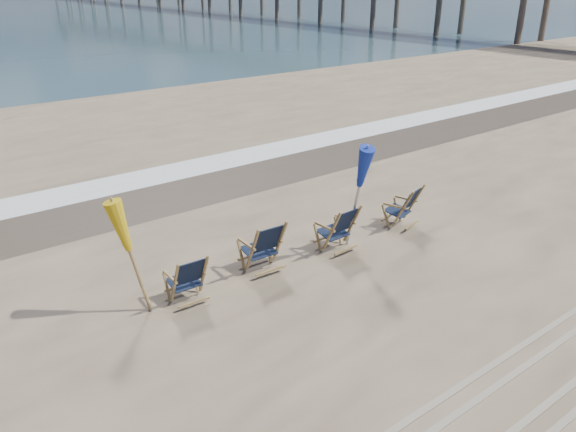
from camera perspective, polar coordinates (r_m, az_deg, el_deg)
name	(u,v)px	position (r m, az deg, el deg)	size (l,w,h in m)	color
surf_foam	(154,176)	(15.97, -13.42, 3.99)	(200.00, 1.40, 0.01)	silver
wet_sand_strip	(180,191)	(14.69, -10.96, 2.48)	(200.00, 2.60, 0.00)	#42362A
tire_tracks	(517,398)	(8.35, 22.27, -16.73)	(80.00, 1.30, 0.01)	gray
beach_chair_0	(204,276)	(9.62, -8.54, -6.01)	(0.60, 0.68, 0.94)	black
beach_chair_1	(280,243)	(10.45, -0.82, -2.81)	(0.68, 0.77, 1.06)	black
beach_chair_2	(353,225)	(11.31, 6.57, -0.96)	(0.65, 0.73, 1.02)	black
beach_chair_3	(414,203)	(12.69, 12.68, 1.27)	(0.62, 0.70, 0.98)	black
umbrella_yellow	(130,231)	(9.09, -15.77, -1.44)	(0.30, 0.30, 1.98)	#9D7C46
umbrella_blue	(358,165)	(10.71, 7.08, 5.20)	(0.30, 0.30, 2.37)	#A5A5AD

